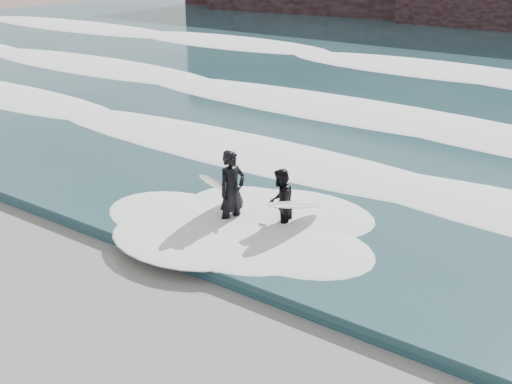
% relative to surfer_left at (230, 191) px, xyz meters
% --- Properties ---
extents(ground, '(120.00, 120.00, 0.00)m').
position_rel_surfer_left_xyz_m(ground, '(1.02, -5.16, -0.97)').
color(ground, '#7D5954').
rests_on(ground, ground).
extents(foam_near, '(60.00, 3.20, 0.20)m').
position_rel_surfer_left_xyz_m(foam_near, '(1.02, 3.84, -0.57)').
color(foam_near, white).
rests_on(foam_near, sea).
extents(foam_mid, '(60.00, 4.00, 0.24)m').
position_rel_surfer_left_xyz_m(foam_mid, '(1.02, 10.84, -0.55)').
color(foam_mid, white).
rests_on(foam_mid, sea).
extents(surfer_left, '(1.13, 1.77, 1.93)m').
position_rel_surfer_left_xyz_m(surfer_left, '(0.00, 0.00, 0.00)').
color(surfer_left, black).
rests_on(surfer_left, ground).
extents(surfer_right, '(1.14, 2.00, 1.57)m').
position_rel_surfer_left_xyz_m(surfer_right, '(1.11, 0.46, -0.18)').
color(surfer_right, black).
rests_on(surfer_right, ground).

